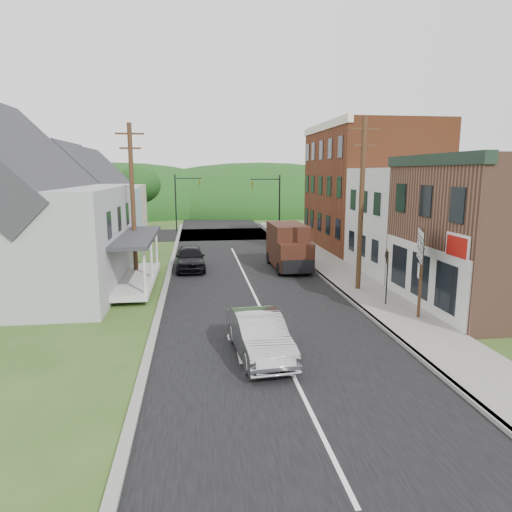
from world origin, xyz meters
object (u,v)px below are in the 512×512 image
object	(u,v)px
route_sign_cluster	(421,260)
warning_sign	(387,269)
silver_sedan	(259,335)
delivery_van	(289,247)
dark_sedan	(190,258)

from	to	relation	value
route_sign_cluster	warning_sign	world-z (taller)	route_sign_cluster
silver_sedan	delivery_van	size ratio (longest dim) A/B	0.86
delivery_van	route_sign_cluster	size ratio (longest dim) A/B	1.37
silver_sedan	dark_sedan	distance (m)	14.80
silver_sedan	route_sign_cluster	world-z (taller)	route_sign_cluster
dark_sedan	delivery_van	size ratio (longest dim) A/B	0.87
silver_sedan	dark_sedan	xyz separation A→B (m)	(-2.50, 14.59, 0.03)
silver_sedan	delivery_van	xyz separation A→B (m)	(3.89, 14.03, 0.73)
warning_sign	delivery_van	bearing A→B (deg)	117.32
delivery_van	route_sign_cluster	bearing A→B (deg)	-74.09
delivery_van	silver_sedan	bearing A→B (deg)	-106.50
delivery_van	warning_sign	distance (m)	9.47
silver_sedan	route_sign_cluster	size ratio (longest dim) A/B	1.18
dark_sedan	warning_sign	size ratio (longest dim) A/B	1.72
route_sign_cluster	warning_sign	distance (m)	2.25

